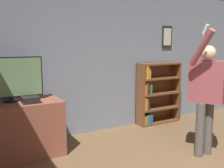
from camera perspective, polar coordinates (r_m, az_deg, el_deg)
wall_back at (r=5.02m, az=-1.57°, el=5.07°), size 7.07×0.09×2.70m
tv_ledge at (r=4.20m, az=-20.68°, el=-9.29°), size 1.40×0.72×0.83m
television at (r=4.09m, az=-21.37°, el=1.04°), size 0.94×0.22×0.66m
game_console at (r=3.96m, az=-17.34°, el=-3.31°), size 0.24×0.21×0.09m
bookshelf at (r=5.57m, az=9.35°, el=-2.20°), size 0.98×0.28×1.28m
person at (r=4.08m, az=19.89°, el=-1.15°), size 0.63×0.58×1.94m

